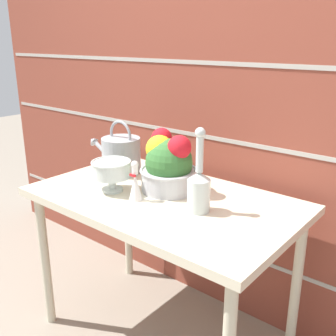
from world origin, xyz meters
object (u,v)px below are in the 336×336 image
at_px(crystal_pedestal_bowl, 111,170).
at_px(flower_planter, 168,165).
at_px(watering_can, 121,154).
at_px(figurine_vase, 135,184).
at_px(glass_decanter, 199,186).

bearing_deg(crystal_pedestal_bowl, flower_planter, 42.45).
bearing_deg(flower_planter, watering_can, 173.82).
relative_size(watering_can, flower_planter, 1.25).
bearing_deg(figurine_vase, watering_can, 145.25).
distance_m(watering_can, glass_decanter, 0.60).
xyz_separation_m(crystal_pedestal_bowl, glass_decanter, (0.42, 0.07, 0.01)).
distance_m(glass_decanter, figurine_vase, 0.28).
bearing_deg(crystal_pedestal_bowl, glass_decanter, 9.26).
xyz_separation_m(glass_decanter, figurine_vase, (-0.27, -0.08, -0.03)).
height_order(flower_planter, glass_decanter, glass_decanter).
height_order(watering_can, glass_decanter, glass_decanter).
distance_m(flower_planter, figurine_vase, 0.19).
relative_size(glass_decanter, figurine_vase, 1.96).
xyz_separation_m(watering_can, crystal_pedestal_bowl, (0.16, -0.21, 0.00)).
xyz_separation_m(crystal_pedestal_bowl, figurine_vase, (0.15, -0.01, -0.03)).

